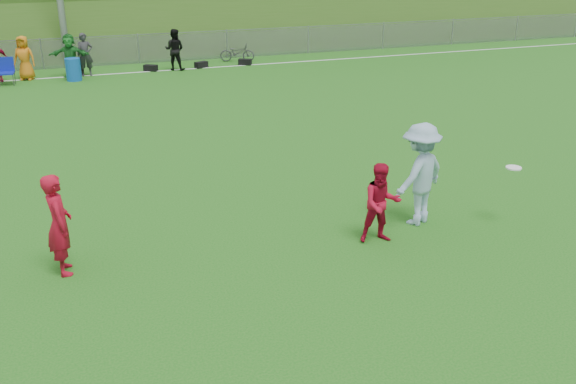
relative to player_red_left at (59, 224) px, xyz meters
name	(u,v)px	position (x,y,z in m)	size (l,w,h in m)	color
ground	(296,269)	(3.69, -1.21, -0.87)	(120.00, 120.00, 0.00)	#165912
sideline_far	(146,72)	(3.69, 16.79, -0.87)	(60.00, 0.10, 0.01)	white
fence	(139,49)	(3.69, 18.79, -0.22)	(58.00, 0.06, 1.30)	gray
berm	(113,5)	(3.69, 29.79, 0.63)	(120.00, 18.00, 3.00)	#315919
spectator_row	(75,55)	(0.95, 16.79, -0.02)	(7.96, 0.95, 1.69)	#A10B2F
gear_bags	(170,67)	(4.72, 16.89, -0.74)	(7.66, 0.55, 0.26)	black
player_red_left	(59,224)	(0.00, 0.00, 0.00)	(0.63, 0.42, 1.74)	#A50B20
player_red_center	(381,203)	(5.51, -0.73, -0.12)	(0.73, 0.57, 1.51)	#A50B25
player_blue	(420,174)	(6.58, -0.22, 0.14)	(1.30, 0.75, 2.01)	#8DADC3
frisbee	(514,168)	(8.23, -0.86, 0.29)	(0.30, 0.30, 0.03)	white
recycling_bin	(73,69)	(0.81, 15.99, -0.44)	(0.58, 0.58, 0.86)	#0F4FAA
camp_chair	(7,77)	(-1.60, 16.01, -0.57)	(0.61, 0.62, 1.01)	#0E1EA0
bicycle	(237,53)	(7.89, 17.79, -0.47)	(0.53, 1.53, 0.80)	#2D2D2F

